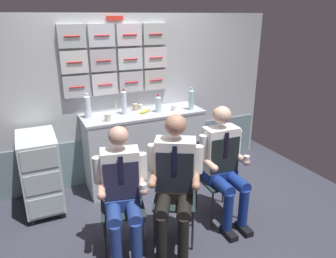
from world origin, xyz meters
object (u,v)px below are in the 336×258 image
coffee_cup_spare (135,107)px  snack_banana (145,111)px  crew_member_near_trolley (224,161)px  crew_member_left (122,189)px  folding_chair_left (121,194)px  folding_chair_near_trolley (215,169)px  water_bottle_short (124,102)px  folding_chair_center (175,187)px  service_trolley (41,171)px  crew_member_center (175,177)px

coffee_cup_spare → snack_banana: 0.18m
crew_member_near_trolley → snack_banana: 1.23m
crew_member_left → folding_chair_left: bearing=77.2°
folding_chair_near_trolley → water_bottle_short: (-0.70, 1.01, 0.60)m
folding_chair_center → folding_chair_left: bearing=169.6°
folding_chair_near_trolley → service_trolley: bearing=154.5°
folding_chair_left → crew_member_left: size_ratio=0.68×
crew_member_near_trolley → water_bottle_short: water_bottle_short is taller
service_trolley → snack_banana: 1.39m
crew_member_center → water_bottle_short: (-0.06, 1.31, 0.40)m
water_bottle_short → snack_banana: 0.28m
folding_chair_left → snack_banana: size_ratio=4.87×
service_trolley → folding_chair_left: size_ratio=1.07×
crew_member_center → coffee_cup_spare: crew_member_center is taller
folding_chair_left → coffee_cup_spare: coffee_cup_spare is taller
folding_chair_left → folding_chair_center: size_ratio=1.00×
crew_member_left → water_bottle_short: 1.38m
folding_chair_left → crew_member_center: size_ratio=0.65×
crew_member_left → snack_banana: 1.38m
crew_member_left → folding_chair_near_trolley: 1.16m
crew_member_center → snack_banana: bearing=81.8°
folding_chair_near_trolley → coffee_cup_spare: bearing=115.5°
service_trolley → coffee_cup_spare: (1.23, 0.27, 0.53)m
folding_chair_center → crew_member_center: bearing=-119.3°
crew_member_left → crew_member_center: (0.49, -0.07, 0.05)m
crew_member_center → coffee_cup_spare: size_ratio=15.01×
water_bottle_short → coffee_cup_spare: bearing=30.2°
folding_chair_center → folding_chair_near_trolley: bearing=15.8°
crew_member_center → crew_member_near_trolley: 0.65m
crew_member_center → folding_chair_near_trolley: bearing=24.8°
folding_chair_center → folding_chair_near_trolley: 0.59m
folding_chair_center → crew_member_center: (-0.08, -0.14, 0.20)m
folding_chair_left → crew_member_center: 0.54m
crew_member_near_trolley → snack_banana: bearing=112.6°
crew_member_center → water_bottle_short: 1.37m
crew_member_center → crew_member_near_trolley: (0.64, 0.14, -0.02)m
folding_chair_left → coffee_cup_spare: (0.57, 1.17, 0.50)m
coffee_cup_spare → crew_member_center: bearing=-94.7°
crew_member_center → coffee_cup_spare: bearing=85.3°
crew_member_left → crew_member_near_trolley: size_ratio=0.97×
folding_chair_left → water_bottle_short: (0.39, 1.07, 0.60)m
folding_chair_left → crew_member_left: (-0.04, -0.16, 0.15)m
folding_chair_center → crew_member_near_trolley: (0.56, 0.00, 0.18)m
crew_member_left → folding_chair_center: 0.59m
crew_member_left → crew_member_center: size_ratio=0.95×
water_bottle_short → snack_banana: size_ratio=1.84×
water_bottle_short → coffee_cup_spare: water_bottle_short is taller
snack_banana → folding_chair_left: bearing=-122.0°
water_bottle_short → service_trolley: bearing=-171.0°
crew_member_center → crew_member_left: bearing=171.2°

